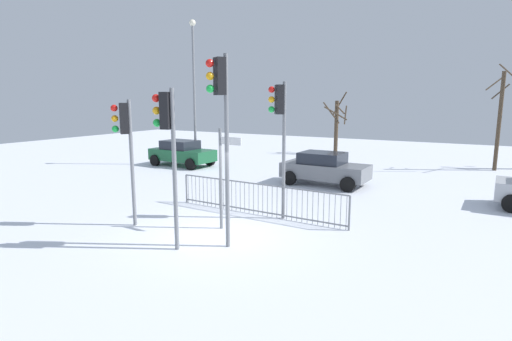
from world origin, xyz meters
TOP-DOWN VIEW (x-y plane):
  - ground_plane at (0.00, 0.00)m, footprint 60.00×60.00m
  - traffic_light_mid_right at (0.67, -0.77)m, footprint 0.43×0.50m
  - traffic_light_rear_left at (-0.42, -1.51)m, footprint 0.55×0.37m
  - traffic_light_foreground_left at (-2.84, -0.63)m, footprint 0.45×0.48m
  - traffic_light_mid_left at (0.80, 2.28)m, footprint 0.47×0.46m
  - direction_sign_post at (-0.19, 0.52)m, footprint 0.79×0.12m
  - pedestrian_guard_railing at (-0.00, 2.34)m, footprint 6.35×0.36m
  - car_grey_trailing at (0.25, 8.04)m, footprint 3.86×2.04m
  - car_green_near at (-8.80, 9.10)m, footprint 3.88×2.09m
  - street_lamp at (-8.29, 9.75)m, footprint 0.36×0.36m
  - bare_tree_centre at (-2.74, 18.74)m, footprint 1.84×1.82m
  - bare_tree_right at (7.08, 16.16)m, footprint 1.73×1.81m

SIDE VIEW (x-z plane):
  - ground_plane at x=0.00m, z-range 0.00..0.00m
  - pedestrian_guard_railing at x=0.00m, z-range 0.02..1.09m
  - car_grey_trailing at x=0.25m, z-range 0.03..1.50m
  - car_green_near at x=-8.80m, z-range 0.03..1.50m
  - direction_sign_post at x=-0.19m, z-range 0.18..3.18m
  - bare_tree_centre at x=-2.74m, z-range -0.06..4.28m
  - traffic_light_foreground_left at x=-2.84m, z-range 0.89..4.71m
  - bare_tree_right at x=7.08m, z-range 0.05..5.64m
  - traffic_light_rear_left at x=-0.42m, z-range 0.96..5.05m
  - traffic_light_mid_left at x=0.80m, z-range 1.02..5.38m
  - traffic_light_mid_right at x=0.67m, z-range 1.14..6.05m
  - street_lamp at x=-8.29m, z-range 0.80..8.98m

